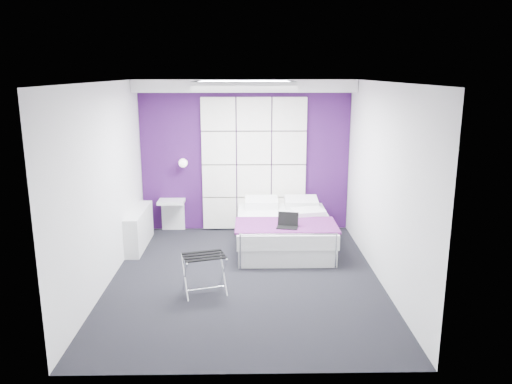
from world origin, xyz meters
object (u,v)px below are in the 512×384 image
at_px(radiator, 139,228).
at_px(nightstand, 171,202).
at_px(wall_lamp, 183,163).
at_px(bed, 284,231).
at_px(laptop, 287,224).
at_px(luggage_rack, 204,274).

height_order(radiator, nightstand, radiator).
xyz_separation_m(wall_lamp, nightstand, (-0.22, -0.04, -0.67)).
distance_m(bed, laptop, 0.64).
distance_m(wall_lamp, radiator, 1.35).
bearing_deg(radiator, bed, -1.82).
xyz_separation_m(wall_lamp, laptop, (1.66, -1.40, -0.66)).
distance_m(bed, luggage_rack, 2.01).
bearing_deg(radiator, nightstand, 60.00).
xyz_separation_m(wall_lamp, bed, (1.66, -0.83, -0.95)).
height_order(nightstand, luggage_rack, nightstand).
distance_m(radiator, laptop, 2.40).
bearing_deg(nightstand, laptop, -35.75).
bearing_deg(wall_lamp, nightstand, -169.89).
relative_size(radiator, luggage_rack, 2.35).
bearing_deg(bed, laptop, -89.33).
height_order(wall_lamp, laptop, wall_lamp).
bearing_deg(bed, luggage_rack, -123.76).
bearing_deg(luggage_rack, laptop, 27.93).
distance_m(wall_lamp, bed, 2.08).
bearing_deg(luggage_rack, radiator, 107.48).
relative_size(wall_lamp, bed, 0.08).
xyz_separation_m(bed, laptop, (0.01, -0.57, 0.29)).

